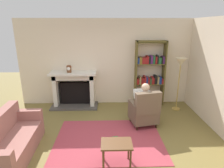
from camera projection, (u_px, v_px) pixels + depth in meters
The scene contains 13 objects.
ground at pixel (109, 148), 4.04m from camera, with size 14.00×14.00×0.00m, color olive.
back_wall at pixel (108, 63), 6.09m from camera, with size 5.60×0.10×2.70m, color beige.
side_wall_right at pixel (211, 71), 4.92m from camera, with size 0.10×5.20×2.70m, color beige.
area_rug at pixel (109, 140), 4.33m from camera, with size 2.40×1.80×0.01m, color #A33945.
fireplace at pixel (74, 88), 6.04m from camera, with size 1.45×0.64×1.12m.
mantel_clock at pixel (69, 69), 5.75m from camera, with size 0.14×0.14×0.21m.
bookshelf at pixel (150, 75), 6.03m from camera, with size 0.93×0.32×2.06m.
armchair_reading at pixel (145, 111), 4.82m from camera, with size 0.76×0.74×0.97m.
seated_reader at pixel (143, 102), 4.87m from camera, with size 0.43×0.58×1.14m.
sofa_floral at pixel (10, 142), 3.70m from camera, with size 0.78×1.72×0.85m.
side_table at pixel (117, 147), 3.43m from camera, with size 0.56×0.39×0.48m.
scattered_books at pixel (113, 140), 4.26m from camera, with size 0.30×0.33×0.03m.
floor_lamp at pixel (180, 67), 5.52m from camera, with size 0.32×0.32×1.60m.
Camera 1 is at (-0.04, -3.47, 2.48)m, focal length 30.58 mm.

